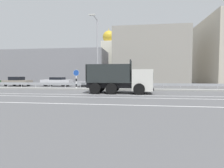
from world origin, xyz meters
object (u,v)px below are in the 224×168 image
object	(u,v)px
parked_car_2	(17,81)
parked_car_4	(93,82)
dump_truck	(127,81)
street_lamp_1	(97,50)
parked_car_5	(131,82)
church_tower	(109,57)
median_road_sign	(76,79)
parked_car_3	(57,82)

from	to	relation	value
parked_car_2	parked_car_4	bearing A→B (deg)	93.23
dump_truck	street_lamp_1	size ratio (longest dim) A/B	0.77
dump_truck	parked_car_2	world-z (taller)	dump_truck
parked_car_5	church_tower	bearing A→B (deg)	13.84
street_lamp_1	median_road_sign	bearing A→B (deg)	176.78
median_road_sign	parked_car_3	bearing A→B (deg)	132.39
dump_truck	parked_car_3	bearing A→B (deg)	-127.27
median_road_sign	parked_car_4	xyz separation A→B (m)	(0.74, 5.34, -0.63)
median_road_sign	parked_car_2	world-z (taller)	median_road_sign
street_lamp_1	parked_car_5	distance (m)	7.83
median_road_sign	parked_car_5	xyz separation A→B (m)	(6.54, 5.34, -0.60)
street_lamp_1	parked_car_3	xyz separation A→B (m)	(-7.83, 5.81, -3.97)
median_road_sign	street_lamp_1	distance (m)	4.33
dump_truck	parked_car_2	bearing A→B (deg)	-114.49
parked_car_4	parked_car_5	distance (m)	5.80
dump_truck	street_lamp_1	distance (m)	6.08
parked_car_4	church_tower	xyz separation A→B (m)	(-0.62, 20.35, 5.92)
street_lamp_1	church_tower	world-z (taller)	church_tower
parked_car_3	parked_car_4	world-z (taller)	parked_car_3
median_road_sign	church_tower	distance (m)	26.23
median_road_sign	parked_car_3	world-z (taller)	median_road_sign
parked_car_2	parked_car_5	distance (m)	18.16
parked_car_4	parked_car_5	size ratio (longest dim) A/B	1.15
parked_car_2	parked_car_3	xyz separation A→B (m)	(6.45, 0.55, -0.01)
street_lamp_1	church_tower	size ratio (longest dim) A/B	0.59
street_lamp_1	parked_car_5	world-z (taller)	street_lamp_1
median_road_sign	street_lamp_1	bearing A→B (deg)	-3.22
parked_car_3	parked_car_5	size ratio (longest dim) A/B	1.21
street_lamp_1	parked_car_3	size ratio (longest dim) A/B	1.72
median_road_sign	church_tower	world-z (taller)	church_tower
dump_truck	church_tower	world-z (taller)	church_tower
median_road_sign	parked_car_3	xyz separation A→B (m)	(-5.16, 5.66, -0.56)
dump_truck	street_lamp_1	bearing A→B (deg)	-130.20
church_tower	parked_car_4	bearing A→B (deg)	-88.25
parked_car_3	church_tower	xyz separation A→B (m)	(5.28, 20.04, 5.85)
dump_truck	parked_car_3	distance (m)	14.70
parked_car_2	parked_car_3	distance (m)	6.48
dump_truck	street_lamp_1	xyz separation A→B (m)	(-3.74, 3.25, 3.51)
parked_car_4	church_tower	world-z (taller)	church_tower
dump_truck	church_tower	size ratio (longest dim) A/B	0.45
dump_truck	parked_car_5	size ratio (longest dim) A/B	1.60
median_road_sign	church_tower	bearing A→B (deg)	89.73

